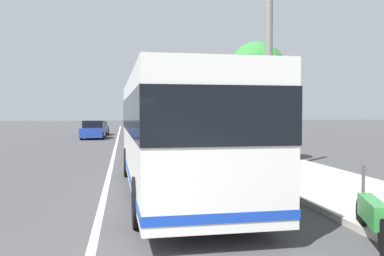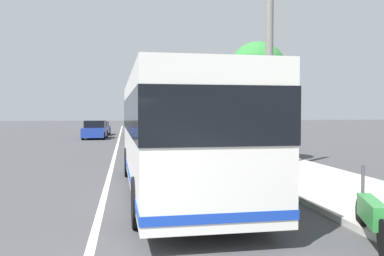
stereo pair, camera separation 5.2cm
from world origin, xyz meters
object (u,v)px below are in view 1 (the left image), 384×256
object	(u,v)px
car_behind_bus	(94,130)
roadside_tree_far_block	(191,88)
motorcycle_far_end	(372,216)
car_side_street	(140,127)
utility_pole	(269,63)
motorcycle_nearest_curb	(281,184)
car_oncoming	(98,128)
coach_bus	(175,129)
roadside_tree_mid_block	(257,72)
car_ahead_same_lane	(141,132)

from	to	relation	value
car_behind_bus	roadside_tree_far_block	bearing A→B (deg)	74.97
roadside_tree_far_block	motorcycle_far_end	bearing A→B (deg)	177.19
car_side_street	utility_pole	bearing A→B (deg)	-167.45
motorcycle_nearest_curb	car_oncoming	bearing A→B (deg)	23.11
motorcycle_nearest_curb	utility_pole	distance (m)	7.03
coach_bus	utility_pole	distance (m)	6.18
car_oncoming	roadside_tree_mid_block	distance (m)	25.33
motorcycle_nearest_curb	car_side_street	world-z (taller)	car_side_street
motorcycle_far_end	utility_pole	world-z (taller)	utility_pole
coach_bus	car_oncoming	size ratio (longest dim) A/B	2.29
coach_bus	car_ahead_same_lane	distance (m)	20.64
utility_pole	car_behind_bus	bearing A→B (deg)	21.29
motorcycle_far_end	car_ahead_same_lane	xyz separation A→B (m)	(25.55, 2.85, 0.22)
car_side_street	roadside_tree_far_block	bearing A→B (deg)	-150.65
car_behind_bus	roadside_tree_far_block	distance (m)	9.14
car_oncoming	car_behind_bus	size ratio (longest dim) A/B	1.02
motorcycle_far_end	car_side_street	bearing A→B (deg)	24.24
motorcycle_nearest_curb	utility_pole	bearing A→B (deg)	-4.91
motorcycle_far_end	car_side_street	distance (m)	35.45
roadside_tree_far_block	utility_pole	xyz separation A→B (m)	(-18.22, -0.03, -0.10)
car_ahead_same_lane	roadside_tree_mid_block	world-z (taller)	roadside_tree_mid_block
car_side_street	car_ahead_same_lane	bearing A→B (deg)	-177.56
utility_pole	motorcycle_far_end	bearing A→B (deg)	171.26
motorcycle_far_end	car_side_street	size ratio (longest dim) A/B	0.50
coach_bus	motorcycle_nearest_curb	bearing A→B (deg)	-128.31
motorcycle_far_end	utility_pole	distance (m)	9.70
car_oncoming	car_side_street	xyz separation A→B (m)	(0.22, -4.12, 0.06)
car_ahead_same_lane	roadside_tree_mid_block	xyz separation A→B (m)	(-14.05, -4.60, 3.35)
coach_bus	car_behind_bus	size ratio (longest dim) A/B	2.33
motorcycle_far_end	motorcycle_nearest_curb	size ratio (longest dim) A/B	0.98
car_oncoming	car_behind_bus	world-z (taller)	car_behind_bus
roadside_tree_far_block	car_behind_bus	bearing A→B (deg)	72.71
car_ahead_same_lane	car_behind_bus	xyz separation A→B (m)	(4.05, 3.87, 0.01)
car_side_street	roadside_tree_mid_block	world-z (taller)	roadside_tree_mid_block
coach_bus	roadside_tree_mid_block	world-z (taller)	roadside_tree_mid_block
car_oncoming	utility_pole	xyz separation A→B (m)	(-26.26, -8.05, 3.49)
car_oncoming	utility_pole	world-z (taller)	utility_pole
car_ahead_same_lane	car_side_street	size ratio (longest dim) A/B	0.93
car_behind_bus	utility_pole	bearing A→B (deg)	23.56
car_ahead_same_lane	coach_bus	bearing A→B (deg)	175.99
car_oncoming	car_ahead_same_lane	xyz separation A→B (m)	(-9.59, -3.84, 0.04)
utility_pole	roadside_tree_far_block	bearing A→B (deg)	0.11
roadside_tree_mid_block	car_side_street	bearing A→B (deg)	10.26
car_side_street	utility_pole	world-z (taller)	utility_pole
car_oncoming	roadside_tree_far_block	size ratio (longest dim) A/B	0.76
car_side_street	car_behind_bus	world-z (taller)	car_behind_bus
motorcycle_nearest_curb	car_ahead_same_lane	distance (m)	22.55
motorcycle_nearest_curb	car_oncoming	size ratio (longest dim) A/B	0.50
motorcycle_nearest_curb	roadside_tree_far_block	bearing A→B (deg)	7.88
coach_bus	car_side_street	size ratio (longest dim) A/B	2.36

